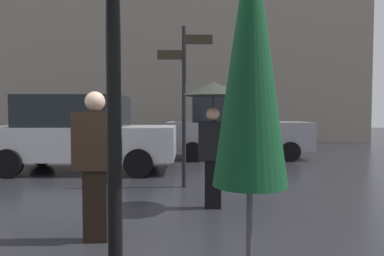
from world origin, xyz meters
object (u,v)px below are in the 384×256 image
pedestrian_with_bag (97,157)px  parked_car_right (82,133)px  pedestrian_with_umbrella (213,108)px  street_signpost (184,91)px  folded_patio_umbrella_near (251,60)px  parked_car_left (235,127)px

pedestrian_with_bag → parked_car_right: (-1.63, 4.73, -0.01)m
pedestrian_with_umbrella → street_signpost: (-0.46, 1.50, 0.36)m
folded_patio_umbrella_near → pedestrian_with_umbrella: folded_patio_umbrella_near is taller
parked_car_left → pedestrian_with_bag: bearing=-116.5°
parked_car_left → street_signpost: (-1.61, -4.34, 0.92)m
folded_patio_umbrella_near → pedestrian_with_bag: folded_patio_umbrella_near is taller
parked_car_right → folded_patio_umbrella_near: bearing=101.6°
parked_car_right → parked_car_left: bearing=-162.5°
folded_patio_umbrella_near → street_signpost: (-0.43, 4.81, 0.12)m
folded_patio_umbrella_near → parked_car_left: folded_patio_umbrella_near is taller
pedestrian_with_bag → street_signpost: (0.97, 2.83, 0.93)m
pedestrian_with_umbrella → street_signpost: bearing=87.6°
pedestrian_with_bag → pedestrian_with_umbrella: bearing=-134.7°
pedestrian_with_umbrella → pedestrian_with_bag: size_ratio=1.13×
folded_patio_umbrella_near → pedestrian_with_umbrella: (0.03, 3.31, -0.24)m
folded_patio_umbrella_near → street_signpost: size_ratio=0.83×
folded_patio_umbrella_near → parked_car_left: size_ratio=0.58×
pedestrian_with_bag → parked_car_left: bearing=-107.4°
pedestrian_with_bag → street_signpost: street_signpost is taller
pedestrian_with_umbrella → street_signpost: street_signpost is taller
folded_patio_umbrella_near → parked_car_left: bearing=82.7°
folded_patio_umbrella_near → pedestrian_with_umbrella: bearing=89.5°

